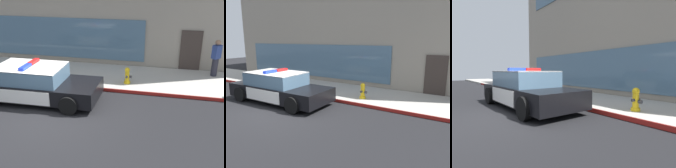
# 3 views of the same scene
# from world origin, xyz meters

# --- Properties ---
(ground) EXTENTS (48.00, 48.00, 0.00)m
(ground) POSITION_xyz_m (0.00, 0.00, 0.00)
(ground) COLOR black
(sidewalk) EXTENTS (48.00, 3.21, 0.15)m
(sidewalk) POSITION_xyz_m (0.00, 4.06, 0.07)
(sidewalk) COLOR #B2ADA3
(sidewalk) RESTS_ON ground
(curb_red_paint) EXTENTS (28.80, 0.04, 0.14)m
(curb_red_paint) POSITION_xyz_m (0.00, 2.44, 0.08)
(curb_red_paint) COLOR maroon
(curb_red_paint) RESTS_ON ground
(police_cruiser) EXTENTS (4.93, 2.15, 1.49)m
(police_cruiser) POSITION_xyz_m (-1.15, 1.11, 0.68)
(police_cruiser) COLOR black
(police_cruiser) RESTS_ON ground
(fire_hydrant) EXTENTS (0.34, 0.39, 0.73)m
(fire_hydrant) POSITION_xyz_m (2.13, 3.18, 0.50)
(fire_hydrant) COLOR gold
(fire_hydrant) RESTS_ON sidewalk
(pedestrian_on_sidewalk) EXTENTS (0.46, 0.47, 1.71)m
(pedestrian_on_sidewalk) POSITION_xyz_m (5.94, 5.00, 1.01)
(pedestrian_on_sidewalk) COLOR #23232D
(pedestrian_on_sidewalk) RESTS_ON sidewalk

